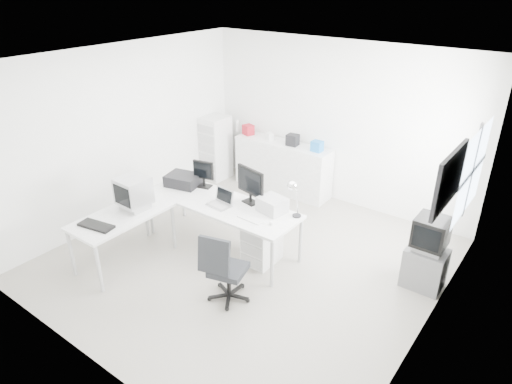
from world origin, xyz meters
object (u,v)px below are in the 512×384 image
Objects in this scene: sideboard at (283,167)px; tv_cabinet at (424,268)px; drawer_pedestal at (262,243)px; filing_cabinet at (216,148)px; main_desk at (222,225)px; laptop at (219,199)px; inkjet_printer at (183,180)px; office_chair at (228,267)px; crt_tv at (431,235)px; lcd_monitor_small at (204,174)px; crt_monitor at (134,195)px; lcd_monitor_large at (250,186)px; side_desk at (125,238)px; laser_printer at (272,205)px.

tv_cabinet is at bearing -23.27° from sideboard.
filing_cabinet reaches higher than drawer_pedestal.
main_desk is 2.87m from tv_cabinet.
filing_cabinet is (-1.82, 2.00, -0.23)m from laptop.
office_chair is at bearing -42.90° from inkjet_printer.
drawer_pedestal is 2.24m from crt_tv.
lcd_monitor_small is at bearing 13.17° from inkjet_printer.
drawer_pedestal is 1.20× the size of crt_tv.
sideboard is (0.46, 3.05, -0.49)m from crt_monitor.
office_chair is 2.57m from crt_tv.
crt_tv is (2.38, 0.61, -0.25)m from lcd_monitor_large.
lcd_monitor_small reaches higher than drawer_pedestal.
filing_cabinet is (-0.92, 2.75, -0.33)m from crt_monitor.
side_desk reaches higher than tv_cabinet.
crt_tv is at bearing 27.29° from office_chair.
drawer_pedestal is at bearing 18.79° from laptop.
inkjet_printer is at bearing -167.98° from tv_cabinet.
crt_monitor is (-1.55, -0.90, 0.65)m from drawer_pedestal.
lcd_monitor_small is at bearing 155.54° from laptop.
office_chair is at bearing -137.50° from tv_cabinet.
crt_tv reaches higher than office_chair.
tv_cabinet is (2.73, 0.86, -0.10)m from main_desk.
lcd_monitor_small reaches higher than laptop.
filing_cabinet reaches higher than office_chair.
lcd_monitor_small reaches higher than sideboard.
side_desk is at bearing -116.53° from lcd_monitor_small.
filing_cabinet is at bearing 156.22° from laser_printer.
crt_tv is at bearing -90.00° from tv_cabinet.
drawer_pedestal is 1.10× the size of tv_cabinet.
filing_cabinet is (-1.77, 1.90, 0.25)m from main_desk.
filing_cabinet reaches higher than crt_tv.
lcd_monitor_large is 1.67× the size of laptop.
crt_tv is (3.58, 1.71, -0.18)m from crt_monitor.
main_desk is at bearing -162.48° from crt_tv.
inkjet_printer is 0.99× the size of crt_tv.
drawer_pedestal is at bearing -158.20° from tv_cabinet.
lcd_monitor_large is 0.29× the size of sideboard.
sideboard is (-0.39, 2.20, 0.09)m from main_desk.
filing_cabinet is at bearing 110.42° from crt_monitor.
laptop is (-0.30, -0.35, -0.16)m from lcd_monitor_large.
inkjet_printer is 0.96m from crt_monitor.
drawer_pedestal reaches higher than tv_cabinet.
inkjet_printer is at bearing -167.44° from lcd_monitor_small.
lcd_monitor_small is 1.30× the size of laptop.
laser_printer is at bearing -33.76° from filing_cabinet.
crt_monitor reaches higher than side_desk.
crt_monitor is 0.22× the size of sideboard.
laptop is at bearing -167.01° from drawer_pedestal.
office_chair is (0.85, -0.86, 0.10)m from main_desk.
side_desk is 0.63m from crt_monitor.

